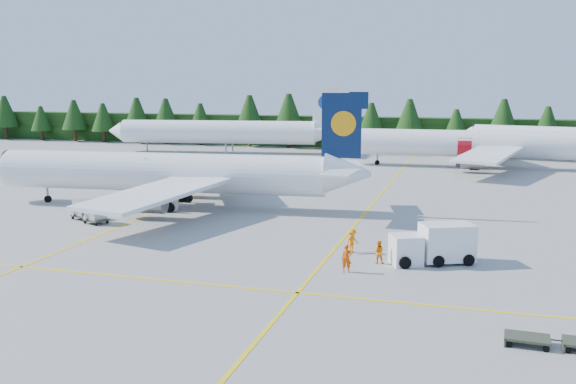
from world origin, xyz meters
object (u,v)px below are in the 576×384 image
(airliner_navy, at_px, (155,173))
(airstairs, at_px, (156,201))
(airliner_red, at_px, (460,144))
(service_truck, at_px, (432,244))

(airliner_navy, xyz_separation_m, airstairs, (0.73, -1.27, -2.65))
(airliner_red, xyz_separation_m, service_truck, (-0.50, -54.03, -2.14))
(airliner_red, relative_size, airstairs, 5.94)
(airliner_red, bearing_deg, airstairs, -126.51)
(airliner_navy, height_order, airstairs, airliner_navy)
(airliner_navy, height_order, service_truck, airliner_navy)
(airliner_navy, bearing_deg, service_truck, -30.20)
(airliner_navy, relative_size, airliner_red, 1.00)
(airliner_navy, relative_size, service_truck, 6.52)
(airliner_red, relative_size, service_truck, 6.54)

